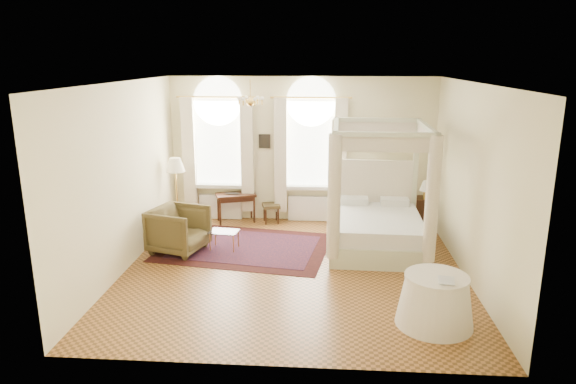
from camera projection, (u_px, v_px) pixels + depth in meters
name	position (u px, v px, depth m)	size (l,w,h in m)	color
ground	(293.00, 270.00, 9.23)	(6.00, 6.00, 0.00)	#A1642E
room_walls	(294.00, 162.00, 8.73)	(6.00, 6.00, 6.00)	#FDEEC0
window_left	(219.00, 157.00, 11.76)	(1.62, 0.27, 3.29)	white
window_right	(310.00, 158.00, 11.61)	(1.62, 0.27, 3.29)	white
chandelier	(250.00, 101.00, 9.71)	(0.51, 0.45, 0.50)	gold
wall_pictures	(306.00, 140.00, 11.61)	(2.54, 0.03, 0.39)	black
canopy_bed	(377.00, 222.00, 10.07)	(1.95, 2.36, 2.49)	beige
nightstand	(420.00, 212.00, 11.56)	(0.46, 0.42, 0.66)	#371D0F
nightstand_lamp	(426.00, 187.00, 11.30)	(0.27, 0.27, 0.40)	gold
writing_desk	(236.00, 198.00, 11.79)	(0.99, 0.73, 0.67)	#371D0F
laptop	(233.00, 193.00, 11.77)	(0.34, 0.22, 0.03)	black
stool	(271.00, 207.00, 11.79)	(0.46, 0.46, 0.44)	#463A1E
armchair	(179.00, 230.00, 9.99)	(0.96, 0.98, 0.89)	#4A3D1F
coffee_table	(224.00, 233.00, 10.13)	(0.60, 0.46, 0.38)	white
floor_lamp	(175.00, 169.00, 11.10)	(0.41, 0.41, 1.60)	gold
oriental_rug	(245.00, 247.00, 10.31)	(3.58, 2.81, 0.01)	#3E130E
side_table	(435.00, 300.00, 7.26)	(1.09, 1.09, 0.75)	white
book	(438.00, 280.00, 6.99)	(0.21, 0.28, 0.03)	black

